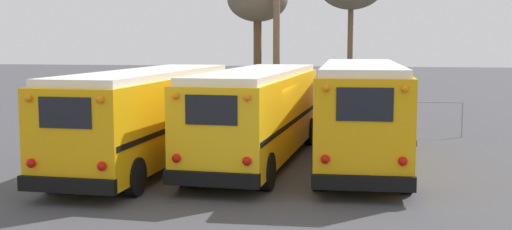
# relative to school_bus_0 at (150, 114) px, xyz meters

# --- Properties ---
(ground_plane) EXTENTS (160.00, 160.00, 0.00)m
(ground_plane) POSITION_rel_school_bus_0_xyz_m (3.23, 0.14, -1.62)
(ground_plane) COLOR #424247
(school_bus_0) EXTENTS (2.88, 10.65, 2.96)m
(school_bus_0) POSITION_rel_school_bus_0_xyz_m (0.00, 0.00, 0.00)
(school_bus_0) COLOR #E5A00C
(school_bus_0) RESTS_ON ground
(school_bus_1) EXTENTS (2.95, 10.51, 2.96)m
(school_bus_1) POSITION_rel_school_bus_0_xyz_m (3.23, 1.08, -0.00)
(school_bus_1) COLOR yellow
(school_bus_1) RESTS_ON ground
(school_bus_2) EXTENTS (2.74, 9.92, 3.18)m
(school_bus_2) POSITION_rel_school_bus_0_xyz_m (6.45, 1.08, 0.11)
(school_bus_2) COLOR #E5A00C
(school_bus_2) RESTS_ON ground
(utility_pole) EXTENTS (1.80, 0.31, 8.03)m
(utility_pole) POSITION_rel_school_bus_0_xyz_m (2.59, 9.84, 2.53)
(utility_pole) COLOR brown
(utility_pole) RESTS_ON ground
(bare_tree_1) EXTENTS (2.87, 2.87, 6.92)m
(bare_tree_1) POSITION_rel_school_bus_0_xyz_m (1.48, 11.28, 4.09)
(bare_tree_1) COLOR brown
(bare_tree_1) RESTS_ON ground
(fence_line) EXTENTS (14.51, 0.06, 1.42)m
(fence_line) POSITION_rel_school_bus_0_xyz_m (3.23, 7.76, -0.64)
(fence_line) COLOR #939399
(fence_line) RESTS_ON ground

